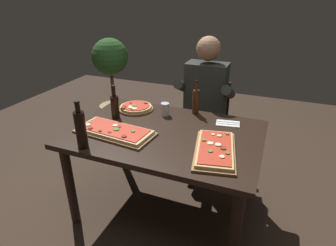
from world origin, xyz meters
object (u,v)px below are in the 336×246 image
object	(u,v)px
pizza_round_far	(136,108)
wine_bottle_dark	(81,129)
potted_plant_corner	(112,77)
pizza_rectangular_front	(115,131)
diner_chair	(206,120)
tumbler_near_camera	(165,110)
oil_bottle_amber	(196,101)
vinegar_bottle_green	(115,106)
seated_diner	(204,100)
pizza_rectangular_left	(215,149)
dining_table	(166,143)

from	to	relation	value
pizza_round_far	wine_bottle_dark	distance (m)	0.72
potted_plant_corner	pizza_rectangular_front	bearing A→B (deg)	-56.98
pizza_round_far	diner_chair	size ratio (longest dim) A/B	0.35
tumbler_near_camera	oil_bottle_amber	bearing A→B (deg)	30.78
tumbler_near_camera	pizza_round_far	bearing A→B (deg)	177.32
oil_bottle_amber	vinegar_bottle_green	world-z (taller)	oil_bottle_amber
seated_diner	wine_bottle_dark	bearing A→B (deg)	-114.54
pizza_rectangular_left	vinegar_bottle_green	size ratio (longest dim) A/B	1.96
oil_bottle_amber	vinegar_bottle_green	distance (m)	0.67
diner_chair	pizza_rectangular_front	bearing A→B (deg)	-112.94
pizza_rectangular_front	seated_diner	xyz separation A→B (m)	(0.43, 0.90, -0.02)
pizza_rectangular_left	pizza_round_far	world-z (taller)	same
seated_diner	pizza_round_far	bearing A→B (deg)	-138.78
pizza_round_far	pizza_rectangular_left	bearing A→B (deg)	-28.70
diner_chair	potted_plant_corner	size ratio (longest dim) A/B	0.74
tumbler_near_camera	potted_plant_corner	xyz separation A→B (m)	(-1.14, 0.97, -0.11)
oil_bottle_amber	tumbler_near_camera	world-z (taller)	oil_bottle_amber
potted_plant_corner	wine_bottle_dark	bearing A→B (deg)	-63.50
seated_diner	tumbler_near_camera	bearing A→B (deg)	-115.80
wine_bottle_dark	pizza_rectangular_left	bearing A→B (deg)	17.71
pizza_round_far	seated_diner	bearing A→B (deg)	41.22
vinegar_bottle_green	tumbler_near_camera	xyz separation A→B (m)	(0.35, 0.21, -0.06)
pizza_rectangular_front	diner_chair	size ratio (longest dim) A/B	0.70
dining_table	pizza_rectangular_left	bearing A→B (deg)	-19.88
diner_chair	potted_plant_corner	bearing A→B (deg)	163.51
oil_bottle_amber	potted_plant_corner	world-z (taller)	potted_plant_corner
pizza_rectangular_left	oil_bottle_amber	world-z (taller)	oil_bottle_amber
pizza_rectangular_left	seated_diner	distance (m)	0.94
wine_bottle_dark	diner_chair	size ratio (longest dim) A/B	0.38
potted_plant_corner	dining_table	bearing A→B (deg)	-44.96
vinegar_bottle_green	potted_plant_corner	bearing A→B (deg)	123.69
pizza_rectangular_front	tumbler_near_camera	size ratio (longest dim) A/B	5.70
dining_table	vinegar_bottle_green	distance (m)	0.52
dining_table	diner_chair	bearing A→B (deg)	83.43
pizza_rectangular_left	seated_diner	size ratio (longest dim) A/B	0.41
seated_diner	pizza_rectangular_front	bearing A→B (deg)	-115.62
pizza_rectangular_left	oil_bottle_amber	size ratio (longest dim) A/B	1.89
seated_diner	potted_plant_corner	xyz separation A→B (m)	(-1.36, 0.52, -0.06)
pizza_rectangular_left	pizza_round_far	bearing A→B (deg)	151.30
potted_plant_corner	vinegar_bottle_green	bearing A→B (deg)	-56.31
pizza_rectangular_left	vinegar_bottle_green	distance (m)	0.91
pizza_rectangular_front	seated_diner	bearing A→B (deg)	64.38
diner_chair	potted_plant_corner	distance (m)	1.43
dining_table	pizza_round_far	distance (m)	0.51
pizza_rectangular_left	tumbler_near_camera	xyz separation A→B (m)	(-0.53, 0.43, 0.03)
pizza_round_far	seated_diner	xyz separation A→B (m)	(0.50, 0.44, -0.02)
pizza_round_far	dining_table	bearing A→B (deg)	-36.34
pizza_round_far	diner_chair	bearing A→B (deg)	48.12
dining_table	seated_diner	world-z (taller)	seated_diner
pizza_round_far	vinegar_bottle_green	distance (m)	0.25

